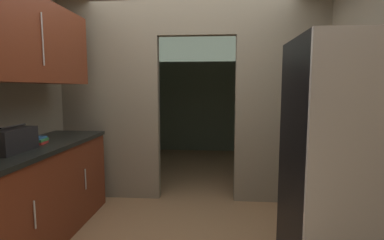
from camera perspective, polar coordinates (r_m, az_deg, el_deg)
The scene contains 7 objects.
kitchen_partition at distance 3.59m, azimuth -0.68°, elevation 7.43°, with size 3.32×0.12×2.80m.
adjoining_room_shell at distance 5.59m, azimuth 1.43°, elevation 6.01°, with size 3.32×3.00×2.80m.
refrigerator at distance 2.26m, azimuth 29.69°, elevation -8.46°, with size 0.84×0.73×1.77m.
lower_cabinet_run at distance 3.05m, azimuth -29.42°, elevation -13.08°, with size 0.62×1.93×0.91m.
upper_cabinet_counterside at distance 2.92m, azimuth -30.94°, elevation 13.74°, with size 0.36×1.74×0.74m.
boombox at distance 2.73m, azimuth -32.16°, elevation -3.49°, with size 0.16×0.40×0.22m.
book_stack at distance 3.03m, azimuth -28.53°, elevation -3.66°, with size 0.14×0.17×0.07m.
Camera 1 is at (0.31, -2.35, 1.43)m, focal length 26.51 mm.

